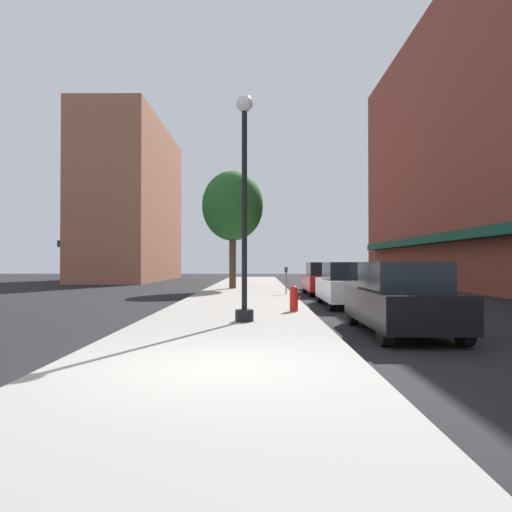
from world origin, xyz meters
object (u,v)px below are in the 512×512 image
(parking_meter_near, at_px, (286,277))
(lamppost, at_px, (244,203))
(fire_hydrant, at_px, (294,298))
(tree_near, at_px, (233,206))
(car_black, at_px, (401,299))
(car_white, at_px, (347,285))
(car_red, at_px, (323,279))

(parking_meter_near, bearing_deg, lamppost, -98.95)
(lamppost, distance_m, fire_hydrant, 3.99)
(tree_near, distance_m, car_black, 18.32)
(car_white, bearing_deg, lamppost, -122.32)
(lamppost, bearing_deg, car_white, 55.84)
(lamppost, bearing_deg, car_black, -21.39)
(parking_meter_near, distance_m, tree_near, 7.08)
(car_black, bearing_deg, car_red, 91.83)
(tree_near, bearing_deg, car_red, -39.57)
(car_white, bearing_deg, tree_near, 116.78)
(lamppost, distance_m, car_white, 6.90)
(fire_hydrant, height_order, car_black, car_black)
(parking_meter_near, distance_m, car_black, 12.27)
(tree_near, height_order, car_black, tree_near)
(lamppost, bearing_deg, car_red, 72.82)
(car_black, height_order, car_white, same)
(tree_near, xyz_separation_m, car_red, (4.83, -4.00, -4.18))
(fire_hydrant, relative_size, car_red, 0.18)
(car_white, bearing_deg, parking_meter_near, 111.91)
(fire_hydrant, distance_m, car_black, 4.55)
(parking_meter_near, distance_m, car_white, 5.68)
(tree_near, bearing_deg, lamppost, -85.64)
(car_red, bearing_deg, car_black, -91.23)
(parking_meter_near, bearing_deg, tree_near, 119.69)
(car_black, xyz_separation_m, car_red, (0.00, 13.18, 0.00))
(car_white, bearing_deg, car_black, -88.16)
(parking_meter_near, relative_size, car_red, 0.30)
(fire_hydrant, relative_size, car_white, 0.18)
(tree_near, xyz_separation_m, car_white, (4.83, -10.39, -4.18))
(car_red, bearing_deg, parking_meter_near, -152.65)
(car_white, xyz_separation_m, car_red, (0.00, 6.40, 0.00))
(parking_meter_near, relative_size, car_black, 0.30)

